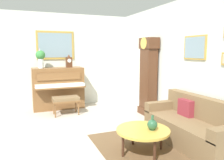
{
  "coord_description": "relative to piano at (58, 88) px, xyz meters",
  "views": [
    {
      "loc": [
        4.28,
        -0.87,
        1.69
      ],
      "look_at": [
        -0.48,
        1.03,
        1.01
      ],
      "focal_mm": 35.33,
      "sensor_mm": 36.0,
      "label": 1
    }
  ],
  "objects": [
    {
      "name": "area_rug",
      "position": [
        3.42,
        0.96,
        -0.6
      ],
      "size": [
        2.1,
        1.5,
        0.01
      ],
      "primitive_type": "cube",
      "color": "brown",
      "rests_on": "ground_plane"
    },
    {
      "name": "mantel_clock",
      "position": [
        0.0,
        0.33,
        0.76
      ],
      "size": [
        0.13,
        0.18,
        0.38
      ],
      "color": "#4C2B19",
      "rests_on": "piano"
    },
    {
      "name": "wall_back",
      "position": [
        2.25,
        2.37,
        0.8
      ],
      "size": [
        5.3,
        0.13,
        2.8
      ],
      "color": "silver",
      "rests_on": "ground_plane"
    },
    {
      "name": "piano",
      "position": [
        0.0,
        0.0,
        0.0
      ],
      "size": [
        0.87,
        1.44,
        1.2
      ],
      "color": "brown",
      "rests_on": "ground_plane"
    },
    {
      "name": "grandfather_clock",
      "position": [
        1.53,
        2.12,
        0.36
      ],
      "size": [
        0.52,
        0.34,
        2.03
      ],
      "color": "#4C2B19",
      "rests_on": "ground_plane"
    },
    {
      "name": "green_jug",
      "position": [
        3.56,
        0.99,
        -0.11
      ],
      "size": [
        0.17,
        0.17,
        0.24
      ],
      "color": "#234C33",
      "rests_on": "coffee_table"
    },
    {
      "name": "coffee_table",
      "position": [
        3.47,
        0.87,
        -0.23
      ],
      "size": [
        0.88,
        0.88,
        0.41
      ],
      "color": "gold",
      "rests_on": "ground_plane"
    },
    {
      "name": "wall_left",
      "position": [
        -0.37,
        -0.03,
        0.8
      ],
      "size": [
        0.13,
        4.9,
        2.8
      ],
      "color": "silver",
      "rests_on": "ground_plane"
    },
    {
      "name": "flower_vase",
      "position": [
        0.0,
        -0.46,
        0.91
      ],
      "size": [
        0.26,
        0.26,
        0.58
      ],
      "color": "silver",
      "rests_on": "piano"
    },
    {
      "name": "couch",
      "position": [
        3.44,
        1.92,
        -0.29
      ],
      "size": [
        1.9,
        0.8,
        0.84
      ],
      "color": "brown",
      "rests_on": "ground_plane"
    },
    {
      "name": "piano_bench",
      "position": [
        0.77,
        0.08,
        -0.2
      ],
      "size": [
        0.42,
        0.7,
        0.48
      ],
      "color": "brown",
      "rests_on": "ground_plane"
    },
    {
      "name": "ground_plane",
      "position": [
        2.23,
        -0.03,
        -0.66
      ],
      "size": [
        6.4,
        6.0,
        0.1
      ],
      "primitive_type": "cube",
      "color": "#B2A899"
    }
  ]
}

